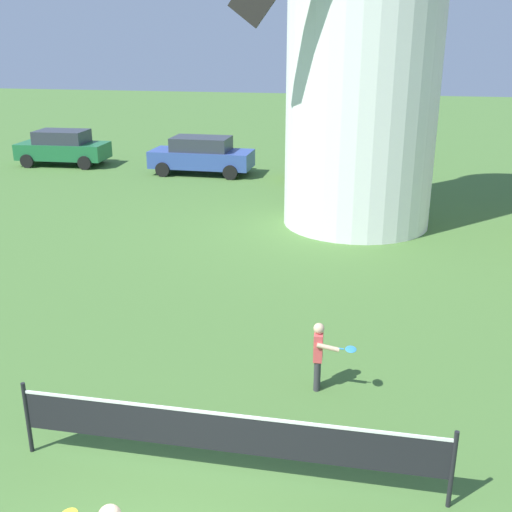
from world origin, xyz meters
TOP-DOWN VIEW (x-y plane):
  - tennis_net at (0.33, 2.10)m, footprint 5.75×0.06m
  - player_far at (1.30, 4.55)m, footprint 0.71×0.46m
  - parked_car_green at (-11.92, 21.31)m, footprint 4.02×2.02m
  - parked_car_blue at (-5.26, 20.64)m, footprint 4.27×1.92m
  - parked_car_mustard at (0.50, 20.55)m, footprint 4.26×2.14m

SIDE VIEW (x-z plane):
  - player_far at x=1.30m, z-range 0.08..1.27m
  - tennis_net at x=0.33m, z-range 0.14..1.24m
  - parked_car_green at x=-11.92m, z-range 0.03..1.59m
  - parked_car_mustard at x=0.50m, z-range 0.03..1.59m
  - parked_car_blue at x=-5.26m, z-range 0.03..1.59m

